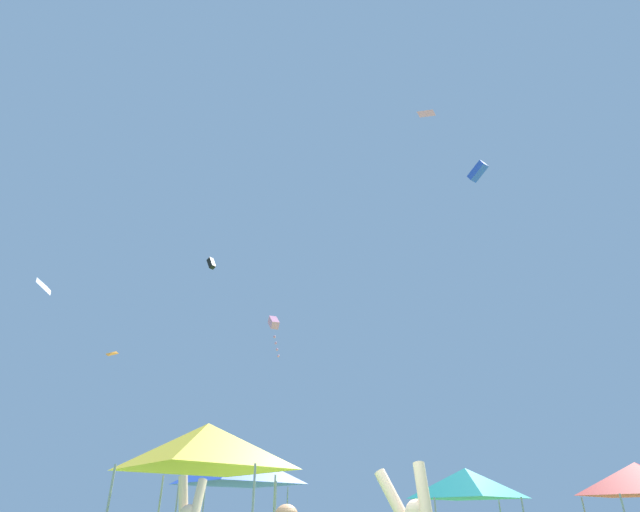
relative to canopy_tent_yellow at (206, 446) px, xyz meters
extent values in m
cylinder|color=beige|center=(1.66, -6.03, -1.40)|extent=(0.11, 0.36, 0.57)
cylinder|color=beige|center=(1.43, -5.89, -1.37)|extent=(0.25, 0.20, 0.59)
sphere|color=beige|center=(4.11, -7.32, -1.51)|extent=(0.23, 0.23, 0.23)
cylinder|color=beige|center=(4.18, -7.38, -1.36)|extent=(0.15, 0.27, 0.59)
cylinder|color=beige|center=(3.92, -7.12, -1.39)|extent=(0.39, 0.30, 0.56)
pyramid|color=yellow|center=(0.00, 0.00, 0.00)|extent=(3.34, 3.34, 1.07)
pyramid|color=teal|center=(7.06, 4.47, -0.57)|extent=(2.70, 2.70, 0.86)
pyramid|color=red|center=(11.86, 3.67, -0.52)|extent=(2.76, 2.76, 0.88)
pyramid|color=blue|center=(-0.27, 5.19, -0.01)|extent=(3.32, 3.32, 1.06)
pyramid|color=white|center=(-9.90, 6.60, 7.60)|extent=(0.86, 0.80, 0.77)
pyramid|color=pink|center=(8.51, 9.33, 19.61)|extent=(1.19, 1.38, 0.70)
cube|color=black|center=(-4.63, 13.43, 12.10)|extent=(0.68, 0.60, 0.80)
cube|color=blue|center=(10.37, 7.99, 14.11)|extent=(1.02, 1.11, 0.85)
pyramid|color=orange|center=(-10.61, 15.29, 7.20)|extent=(0.59, 0.75, 0.50)
cube|color=pink|center=(-1.35, 17.75, 9.84)|extent=(0.96, 1.38, 1.16)
sphere|color=pink|center=(-1.25, 17.79, 8.87)|extent=(0.17, 0.17, 0.17)
sphere|color=pink|center=(-1.15, 17.83, 8.46)|extent=(0.17, 0.17, 0.17)
sphere|color=pink|center=(-1.06, 17.87, 8.04)|extent=(0.17, 0.17, 0.17)
sphere|color=pink|center=(-0.96, 17.91, 7.63)|extent=(0.17, 0.17, 0.17)
camera|label=1|loc=(3.51, -12.52, -1.57)|focal=27.59mm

